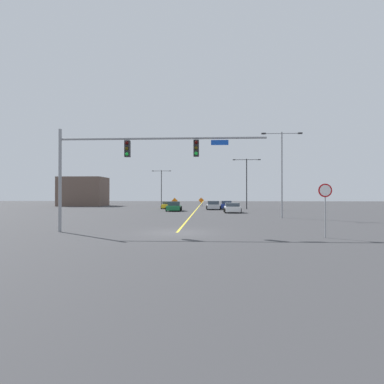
% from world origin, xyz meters
% --- Properties ---
extents(ground, '(191.57, 191.57, 0.00)m').
position_xyz_m(ground, '(0.00, 0.00, 0.00)').
color(ground, '#38383A').
extents(road_centre_stripe, '(0.16, 106.43, 0.01)m').
position_xyz_m(road_centre_stripe, '(0.00, 53.21, 0.00)').
color(road_centre_stripe, yellow).
rests_on(road_centre_stripe, ground).
extents(traffic_signal_assembly, '(13.32, 0.44, 6.65)m').
position_xyz_m(traffic_signal_assembly, '(-3.06, -0.01, 4.90)').
color(traffic_signal_assembly, gray).
rests_on(traffic_signal_assembly, ground).
extents(stop_sign, '(0.76, 0.07, 3.02)m').
position_xyz_m(stop_sign, '(8.51, -2.04, 2.12)').
color(stop_sign, gray).
rests_on(stop_sign, ground).
extents(street_lamp_mid_left, '(4.15, 0.24, 8.84)m').
position_xyz_m(street_lamp_mid_left, '(9.50, 13.41, 5.23)').
color(street_lamp_mid_left, gray).
rests_on(street_lamp_mid_left, ground).
extents(street_lamp_near_right, '(4.37, 0.24, 7.89)m').
position_xyz_m(street_lamp_near_right, '(-8.77, 53.35, 4.75)').
color(street_lamp_near_right, black).
rests_on(street_lamp_near_right, ground).
extents(street_lamp_far_right, '(4.51, 0.24, 8.23)m').
position_xyz_m(street_lamp_far_right, '(8.17, 33.23, 4.94)').
color(street_lamp_far_right, black).
rests_on(street_lamp_far_right, ground).
extents(construction_sign_median_far, '(1.06, 0.28, 1.89)m').
position_xyz_m(construction_sign_median_far, '(-3.38, 30.82, 1.21)').
color(construction_sign_median_far, orange).
rests_on(construction_sign_median_far, ground).
extents(construction_sign_left_shoulder, '(1.08, 0.06, 1.80)m').
position_xyz_m(construction_sign_left_shoulder, '(0.50, 43.65, 1.14)').
color(construction_sign_left_shoulder, orange).
rests_on(construction_sign_left_shoulder, ground).
extents(car_green_approaching, '(2.22, 4.25, 1.40)m').
position_xyz_m(car_green_approaching, '(-3.05, 26.82, 0.63)').
color(car_green_approaching, '#196B38').
rests_on(car_green_approaching, ground).
extents(car_yellow_near, '(2.36, 4.10, 1.22)m').
position_xyz_m(car_yellow_near, '(-4.94, 34.88, 0.58)').
color(car_yellow_near, gold).
rests_on(car_yellow_near, ground).
extents(car_blue_far, '(2.21, 4.58, 1.34)m').
position_xyz_m(car_blue_far, '(4.97, 34.49, 0.63)').
color(car_blue_far, '#1E389E').
rests_on(car_blue_far, ground).
extents(car_white_passing, '(2.16, 4.04, 1.29)m').
position_xyz_m(car_white_passing, '(5.09, 23.00, 0.62)').
color(car_white_passing, white).
rests_on(car_white_passing, ground).
extents(car_silver_distant, '(2.23, 4.04, 1.38)m').
position_xyz_m(car_silver_distant, '(2.67, 31.66, 0.65)').
color(car_silver_distant, '#B7BABF').
rests_on(car_silver_distant, ground).
extents(roadside_building_west, '(8.99, 6.79, 6.00)m').
position_xyz_m(roadside_building_west, '(-24.26, 46.85, 3.00)').
color(roadside_building_west, brown).
rests_on(roadside_building_west, ground).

